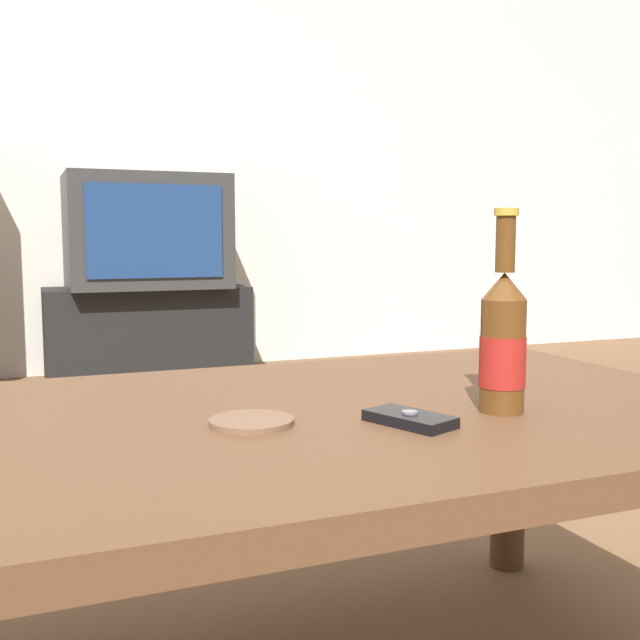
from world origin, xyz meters
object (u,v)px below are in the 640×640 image
tv_stand (148,333)px  cell_phone (410,419)px  television (146,232)px  beer_bottle (503,341)px

tv_stand → cell_phone: bearing=-92.5°
television → tv_stand: bearing=90.0°
tv_stand → television: bearing=-90.0°
tv_stand → television: size_ratio=1.30×
television → beer_bottle: bearing=-89.5°
tv_stand → television: 0.49m
beer_bottle → tv_stand: bearing=90.5°
television → cell_phone: bearing=-92.5°
beer_bottle → cell_phone: (-0.15, -0.02, -0.09)m
television → beer_bottle: (0.02, -2.85, -0.17)m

